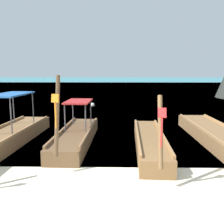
% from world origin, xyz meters
% --- Properties ---
extents(ground, '(120.00, 120.00, 0.00)m').
position_xyz_m(ground, '(0.00, 0.00, 0.00)').
color(ground, beige).
extents(sea_water, '(120.00, 120.00, 0.00)m').
position_xyz_m(sea_water, '(0.00, 61.95, 0.00)').
color(sea_water, teal).
rests_on(sea_water, ground).
extents(longtail_boat_turquoise_ribbon, '(1.65, 7.41, 2.41)m').
position_xyz_m(longtail_boat_turquoise_ribbon, '(-4.22, 3.85, 0.34)').
color(longtail_boat_turquoise_ribbon, brown).
rests_on(longtail_boat_turquoise_ribbon, ground).
extents(longtail_boat_orange_ribbon, '(1.34, 5.54, 2.82)m').
position_xyz_m(longtail_boat_orange_ribbon, '(-1.47, 4.39, 0.33)').
color(longtail_boat_orange_ribbon, brown).
rests_on(longtail_boat_orange_ribbon, ground).
extents(longtail_boat_red_ribbon, '(1.28, 5.91, 2.32)m').
position_xyz_m(longtail_boat_red_ribbon, '(1.43, 3.73, 0.28)').
color(longtail_boat_red_ribbon, brown).
rests_on(longtail_boat_red_ribbon, ground).
extents(longtail_boat_yellow_ribbon, '(1.36, 7.22, 2.78)m').
position_xyz_m(longtail_boat_yellow_ribbon, '(4.29, 4.53, 0.29)').
color(longtail_boat_yellow_ribbon, brown).
rests_on(longtail_boat_yellow_ribbon, ground).
extents(mooring_buoy_near, '(0.36, 0.36, 0.36)m').
position_xyz_m(mooring_buoy_near, '(-1.81, 14.39, 0.18)').
color(mooring_buoy_near, white).
rests_on(mooring_buoy_near, sea_water).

